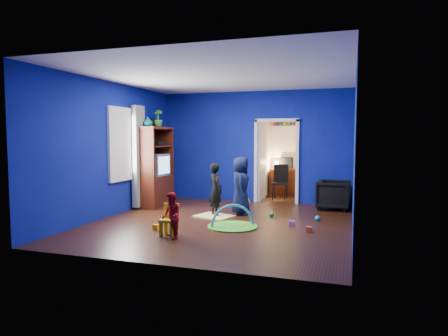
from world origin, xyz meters
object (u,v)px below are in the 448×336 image
(hopper_ball, at_px, (242,203))
(child_navy, at_px, (241,186))
(child_black, at_px, (216,190))
(play_mat, at_px, (233,226))
(crt_tv, at_px, (156,165))
(study_desk, at_px, (285,182))
(armchair, at_px, (334,195))
(kid_chair, at_px, (169,221))
(vase, at_px, (148,122))
(folding_chair, at_px, (280,183))
(tv_armoire, at_px, (154,166))
(toddler_red, at_px, (171,216))

(hopper_ball, bearing_deg, child_navy, -78.69)
(child_black, height_order, play_mat, child_black)
(child_black, distance_m, crt_tv, 2.04)
(child_black, height_order, study_desk, child_black)
(hopper_ball, xyz_separation_m, study_desk, (0.51, 3.07, 0.17))
(armchair, bearing_deg, kid_chair, 145.56)
(crt_tv, bearing_deg, child_navy, -10.72)
(child_black, xyz_separation_m, vase, (-1.88, 0.48, 1.50))
(child_navy, distance_m, folding_chair, 2.41)
(tv_armoire, bearing_deg, crt_tv, 0.00)
(kid_chair, height_order, play_mat, kid_chair)
(crt_tv, xyz_separation_m, study_desk, (2.77, 2.88, -0.65))
(child_navy, relative_size, toddler_red, 1.62)
(crt_tv, bearing_deg, kid_chair, -58.54)
(child_navy, bearing_deg, vase, 75.80)
(tv_armoire, height_order, study_desk, tv_armoire)
(crt_tv, height_order, play_mat, crt_tv)
(tv_armoire, distance_m, hopper_ball, 2.43)
(vase, relative_size, play_mat, 0.24)
(play_mat, bearing_deg, study_desk, 86.57)
(crt_tv, distance_m, study_desk, 4.05)
(hopper_ball, bearing_deg, study_desk, 80.63)
(tv_armoire, relative_size, crt_tv, 2.80)
(child_navy, distance_m, hopper_ball, 0.51)
(hopper_ball, bearing_deg, crt_tv, 175.27)
(child_navy, height_order, vase, vase)
(child_navy, relative_size, study_desk, 1.46)
(hopper_ball, height_order, kid_chair, kid_chair)
(tv_armoire, bearing_deg, study_desk, 45.79)
(hopper_ball, relative_size, study_desk, 0.46)
(hopper_ball, xyz_separation_m, kid_chair, (-0.64, -2.45, 0.05))
(armchair, height_order, kid_chair, armchair)
(tv_armoire, xyz_separation_m, study_desk, (2.81, 2.88, -0.60))
(toddler_red, relative_size, tv_armoire, 0.40)
(armchair, xyz_separation_m, tv_armoire, (-4.28, -0.82, 0.63))
(toddler_red, height_order, crt_tv, crt_tv)
(child_black, height_order, vase, vase)
(vase, relative_size, folding_chair, 0.25)
(child_black, distance_m, toddler_red, 2.07)
(tv_armoire, distance_m, crt_tv, 0.06)
(child_black, bearing_deg, armchair, -101.45)
(toddler_red, height_order, kid_chair, toddler_red)
(armchair, xyz_separation_m, kid_chair, (-2.62, -3.46, -0.10))
(armchair, height_order, tv_armoire, tv_armoire)
(hopper_ball, height_order, play_mat, hopper_ball)
(child_navy, distance_m, crt_tv, 2.38)
(child_navy, bearing_deg, study_desk, -18.70)
(play_mat, bearing_deg, vase, 151.45)
(child_navy, relative_size, hopper_ball, 3.19)
(child_black, xyz_separation_m, folding_chair, (0.93, 2.70, -0.12))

